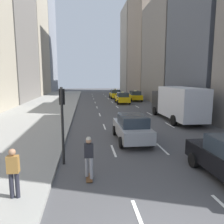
{
  "coord_description": "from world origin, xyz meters",
  "views": [
    {
      "loc": [
        -1.66,
        -3.52,
        4.01
      ],
      "look_at": [
        0.29,
        12.78,
        1.42
      ],
      "focal_mm": 35.0,
      "sensor_mm": 36.0,
      "label": 1
    }
  ],
  "objects_px": {
    "traffic_light_pole": "(62,113)",
    "taxi_second": "(135,96)",
    "sedan_black_near": "(132,128)",
    "box_truck": "(177,102)",
    "taxi_third": "(115,94)",
    "skateboarder": "(89,156)",
    "pedestrian_near_curb": "(13,171)",
    "taxi_lead": "(122,98)"
  },
  "relations": [
    {
      "from": "pedestrian_near_curb",
      "to": "skateboarder",
      "type": "bearing_deg",
      "value": 29.36
    },
    {
      "from": "taxi_lead",
      "to": "box_truck",
      "type": "height_order",
      "value": "box_truck"
    },
    {
      "from": "box_truck",
      "to": "traffic_light_pole",
      "type": "height_order",
      "value": "traffic_light_pole"
    },
    {
      "from": "taxi_second",
      "to": "box_truck",
      "type": "height_order",
      "value": "box_truck"
    },
    {
      "from": "sedan_black_near",
      "to": "traffic_light_pole",
      "type": "height_order",
      "value": "traffic_light_pole"
    },
    {
      "from": "taxi_second",
      "to": "sedan_black_near",
      "type": "relative_size",
      "value": 0.96
    },
    {
      "from": "taxi_lead",
      "to": "traffic_light_pole",
      "type": "distance_m",
      "value": 24.61
    },
    {
      "from": "pedestrian_near_curb",
      "to": "traffic_light_pole",
      "type": "height_order",
      "value": "traffic_light_pole"
    },
    {
      "from": "taxi_third",
      "to": "box_truck",
      "type": "bearing_deg",
      "value": -82.96
    },
    {
      "from": "sedan_black_near",
      "to": "taxi_third",
      "type": "bearing_deg",
      "value": 84.45
    },
    {
      "from": "taxi_lead",
      "to": "pedestrian_near_curb",
      "type": "height_order",
      "value": "taxi_lead"
    },
    {
      "from": "box_truck",
      "to": "traffic_light_pole",
      "type": "relative_size",
      "value": 2.33
    },
    {
      "from": "taxi_second",
      "to": "box_truck",
      "type": "bearing_deg",
      "value": -90.0
    },
    {
      "from": "sedan_black_near",
      "to": "pedestrian_near_curb",
      "type": "bearing_deg",
      "value": -129.16
    },
    {
      "from": "taxi_second",
      "to": "skateboarder",
      "type": "distance_m",
      "value": 30.09
    },
    {
      "from": "sedan_black_near",
      "to": "pedestrian_near_curb",
      "type": "xyz_separation_m",
      "value": [
        -5.21,
        -6.39,
        0.2
      ]
    },
    {
      "from": "skateboarder",
      "to": "pedestrian_near_curb",
      "type": "distance_m",
      "value": 2.77
    },
    {
      "from": "taxi_third",
      "to": "box_truck",
      "type": "height_order",
      "value": "box_truck"
    },
    {
      "from": "taxi_lead",
      "to": "taxi_third",
      "type": "bearing_deg",
      "value": 90.0
    },
    {
      "from": "taxi_second",
      "to": "taxi_lead",
      "type": "bearing_deg",
      "value": -128.59
    },
    {
      "from": "taxi_third",
      "to": "pedestrian_near_curb",
      "type": "relative_size",
      "value": 2.67
    },
    {
      "from": "skateboarder",
      "to": "traffic_light_pole",
      "type": "distance_m",
      "value": 2.56
    },
    {
      "from": "pedestrian_near_curb",
      "to": "traffic_light_pole",
      "type": "relative_size",
      "value": 0.46
    },
    {
      "from": "traffic_light_pole",
      "to": "skateboarder",
      "type": "bearing_deg",
      "value": -56.75
    },
    {
      "from": "taxi_lead",
      "to": "pedestrian_near_curb",
      "type": "relative_size",
      "value": 2.67
    },
    {
      "from": "taxi_lead",
      "to": "traffic_light_pole",
      "type": "bearing_deg",
      "value": -105.95
    },
    {
      "from": "taxi_third",
      "to": "box_truck",
      "type": "distance_m",
      "value": 22.85
    },
    {
      "from": "taxi_third",
      "to": "skateboarder",
      "type": "xyz_separation_m",
      "value": [
        -5.59,
        -33.84,
        0.08
      ]
    },
    {
      "from": "taxi_third",
      "to": "sedan_black_near",
      "type": "relative_size",
      "value": 0.96
    },
    {
      "from": "taxi_second",
      "to": "pedestrian_near_curb",
      "type": "relative_size",
      "value": 2.67
    },
    {
      "from": "taxi_second",
      "to": "box_truck",
      "type": "relative_size",
      "value": 0.52
    },
    {
      "from": "skateboarder",
      "to": "taxi_second",
      "type": "bearing_deg",
      "value": 73.8
    },
    {
      "from": "taxi_second",
      "to": "sedan_black_near",
      "type": "xyz_separation_m",
      "value": [
        -5.6,
        -23.86,
        -0.01
      ]
    },
    {
      "from": "skateboarder",
      "to": "pedestrian_near_curb",
      "type": "relative_size",
      "value": 1.06
    },
    {
      "from": "taxi_third",
      "to": "pedestrian_near_curb",
      "type": "distance_m",
      "value": 36.1
    },
    {
      "from": "box_truck",
      "to": "skateboarder",
      "type": "relative_size",
      "value": 4.81
    },
    {
      "from": "box_truck",
      "to": "traffic_light_pole",
      "type": "xyz_separation_m",
      "value": [
        -9.55,
        -9.41,
        0.7
      ]
    },
    {
      "from": "box_truck",
      "to": "skateboarder",
      "type": "xyz_separation_m",
      "value": [
        -8.39,
        -11.18,
        -0.75
      ]
    },
    {
      "from": "traffic_light_pole",
      "to": "taxi_second",
      "type": "bearing_deg",
      "value": 70.61
    },
    {
      "from": "taxi_lead",
      "to": "pedestrian_near_curb",
      "type": "bearing_deg",
      "value": -106.67
    },
    {
      "from": "skateboarder",
      "to": "taxi_lead",
      "type": "bearing_deg",
      "value": 77.58
    },
    {
      "from": "taxi_third",
      "to": "skateboarder",
      "type": "relative_size",
      "value": 2.52
    }
  ]
}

